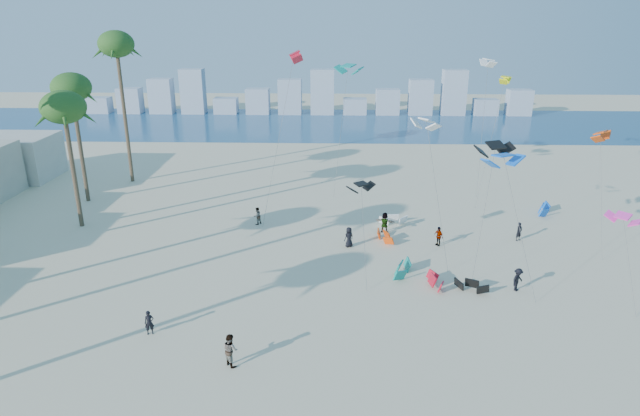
{
  "coord_description": "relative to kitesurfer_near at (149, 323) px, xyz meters",
  "views": [
    {
      "loc": [
        4.21,
        -22.56,
        18.39
      ],
      "look_at": [
        3.0,
        16.0,
        4.5
      ],
      "focal_mm": 30.53,
      "sensor_mm": 36.0,
      "label": 1
    }
  ],
  "objects": [
    {
      "name": "flying_kites",
      "position": [
        20.03,
        18.18,
        10.51
      ],
      "size": [
        28.85,
        30.0,
        15.74
      ],
      "color": "black",
      "rests_on": "ground"
    },
    {
      "name": "ground",
      "position": [
        6.99,
        -5.6,
        -0.77
      ],
      "size": [
        220.0,
        220.0,
        0.0
      ],
      "primitive_type": "plane",
      "color": "beige",
      "rests_on": "ground"
    },
    {
      "name": "kitesurfer_mid",
      "position": [
        5.47,
        -2.89,
        0.19
      ],
      "size": [
        1.17,
        1.18,
        1.92
      ],
      "primitive_type": "imported",
      "rotation": [
        0.0,
        0.0,
        2.33
      ],
      "color": "gray",
      "rests_on": "ground"
    },
    {
      "name": "kitesurfers_far",
      "position": [
        16.42,
        13.86,
        0.09
      ],
      "size": [
        23.71,
        13.21,
        1.86
      ],
      "color": "black",
      "rests_on": "ground"
    },
    {
      "name": "distant_skyline",
      "position": [
        5.8,
        76.4,
        2.32
      ],
      "size": [
        85.0,
        3.0,
        8.4
      ],
      "color": "#9EADBF",
      "rests_on": "ground"
    },
    {
      "name": "grounded_kites",
      "position": [
        20.2,
        13.4,
        -0.34
      ],
      "size": [
        17.5,
        18.38,
        0.94
      ],
      "color": "#0B8A81",
      "rests_on": "ground"
    },
    {
      "name": "ocean",
      "position": [
        6.99,
        66.4,
        -0.77
      ],
      "size": [
        220.0,
        220.0,
        0.0
      ],
      "primitive_type": "plane",
      "color": "navy",
      "rests_on": "ground"
    },
    {
      "name": "kitesurfer_near",
      "position": [
        0.0,
        0.0,
        0.0
      ],
      "size": [
        0.65,
        0.53,
        1.54
      ],
      "primitive_type": "imported",
      "rotation": [
        0.0,
        0.0,
        0.34
      ],
      "color": "black",
      "rests_on": "ground"
    }
  ]
}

